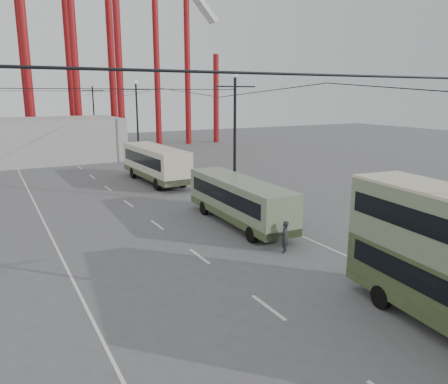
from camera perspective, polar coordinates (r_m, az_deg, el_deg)
ground at (r=14.96m, az=18.41°, el=-19.50°), size 160.00×160.00×0.00m
road_markings at (r=30.42m, az=-10.87°, el=-2.41°), size 12.52×120.00×0.01m
lamp_post_mid at (r=30.61m, az=1.41°, el=6.81°), size 3.20×0.44×9.32m
lamp_post_far at (r=50.80m, az=-11.24°, el=8.92°), size 3.20×0.44×9.32m
lamp_post_distant at (r=72.06m, az=-16.62°, el=9.69°), size 3.20×0.44×9.32m
fairground_shed at (r=55.74m, az=-24.88°, el=6.06°), size 22.00×10.00×5.00m
single_decker_green at (r=26.47m, az=1.96°, el=-0.96°), size 2.60×9.88×2.77m
single_decker_cream at (r=39.66m, az=-8.96°, el=3.82°), size 2.85×10.32×3.19m
pedestrian at (r=22.17m, az=7.92°, el=-5.82°), size 0.71×0.69×1.64m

